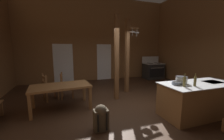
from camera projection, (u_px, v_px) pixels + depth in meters
The scene contains 16 objects.
ground_plane at pixel (126, 108), 4.45m from camera, with size 8.99×8.89×0.10m, color #382316.
wall_back at pixel (97, 40), 7.94m from camera, with size 8.99×0.14×4.61m, color brown.
glazed_door_back_left at pixel (63, 63), 7.48m from camera, with size 1.00×0.01×2.05m, color white.
glazed_panel_back_right at pixel (104, 62), 8.20m from camera, with size 0.84×0.01×2.05m, color white.
kitchen_island at pixel (199, 99), 3.86m from camera, with size 2.16×0.96×0.90m.
stove_range at pixel (153, 71), 8.52m from camera, with size 1.17×0.85×1.32m.
support_post_with_pot_rack at pixel (128, 54), 5.74m from camera, with size 0.65×0.27×2.96m.
support_post_center at pixel (117, 58), 4.92m from camera, with size 0.14×0.14×2.96m.
dining_table at pixel (61, 88), 4.20m from camera, with size 1.78×1.07×0.74m.
ladderback_chair_near_window at pixel (66, 86), 5.18m from camera, with size 0.46×0.46×0.95m.
ladderback_chair_by_post at pixel (49, 88), 4.94m from camera, with size 0.57×0.57×0.95m.
backpack at pixel (101, 117), 3.14m from camera, with size 0.32×0.31×0.60m.
stockpot_on_counter at pixel (181, 80), 3.74m from camera, with size 0.37×0.30×0.19m.
mixing_bowl_on_counter at pixel (176, 83), 3.61m from camera, with size 0.23×0.23×0.08m.
bottle_tall_on_counter at pixel (184, 81), 3.42m from camera, with size 0.07×0.07×0.32m.
bottle_short_on_counter at pixel (195, 81), 3.47m from camera, with size 0.06×0.06×0.31m.
Camera 1 is at (-1.78, -3.84, 1.83)m, focal length 22.54 mm.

